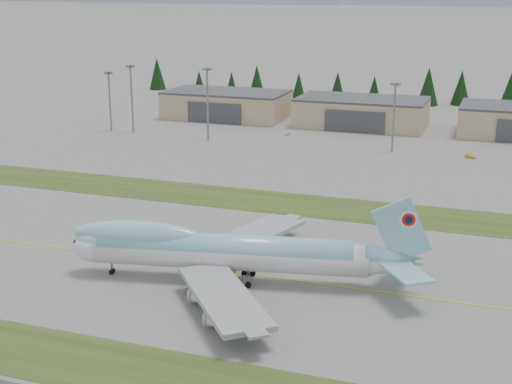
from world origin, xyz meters
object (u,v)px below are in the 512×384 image
at_px(boeing_747_freighter, 225,251).
at_px(service_vehicle_a, 287,135).
at_px(hangar_left, 227,104).
at_px(hangar_center, 362,112).
at_px(service_vehicle_b, 470,158).

xyz_separation_m(boeing_747_freighter, service_vehicle_a, (-27.46, 128.97, -5.71)).
xyz_separation_m(hangar_left, hangar_center, (55.00, 0.00, 0.00)).
distance_m(boeing_747_freighter, service_vehicle_b, 119.96).
bearing_deg(service_vehicle_b, service_vehicle_a, 109.49).
height_order(hangar_left, service_vehicle_a, hangar_left).
bearing_deg(hangar_center, service_vehicle_b, -43.47).
bearing_deg(service_vehicle_a, hangar_center, 53.97).
relative_size(boeing_747_freighter, hangar_center, 1.38).
bearing_deg(hangar_left, boeing_747_freighter, -68.51).
relative_size(hangar_center, service_vehicle_b, 13.78).
bearing_deg(hangar_center, service_vehicle_a, -130.90).
distance_m(hangar_left, service_vehicle_a, 42.01).
bearing_deg(service_vehicle_b, hangar_left, 100.19).
height_order(hangar_left, hangar_center, same).
distance_m(service_vehicle_a, service_vehicle_b, 65.66).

